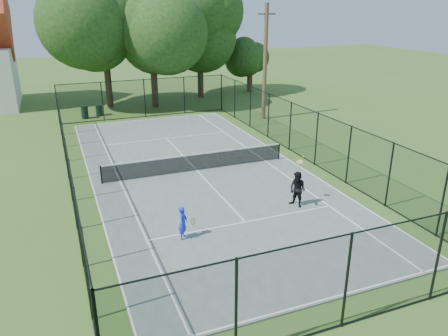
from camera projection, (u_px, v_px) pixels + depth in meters
name	position (u px, v px, depth m)	size (l,w,h in m)	color
ground	(197.00, 171.00, 23.61)	(120.00, 120.00, 0.00)	#416121
tennis_court	(197.00, 171.00, 23.60)	(11.00, 24.00, 0.06)	#55645A
tennis_net	(197.00, 161.00, 23.41)	(10.08, 0.08, 0.95)	black
fence	(196.00, 145.00, 23.08)	(13.10, 26.10, 3.00)	black
tree_near_left	(104.00, 35.00, 36.32)	(7.51, 7.51, 9.80)	#332114
tree_near_mid	(152.00, 43.00, 36.40)	(6.70, 6.70, 8.77)	#332114
tree_near_right	(200.00, 32.00, 40.11)	(6.85, 6.85, 9.45)	#332114
tree_far_right	(250.00, 57.00, 43.70)	(4.19, 4.19, 5.54)	#332114
trash_bin_left	(85.00, 112.00, 34.27)	(0.58, 0.58, 1.02)	black
trash_bin_right	(99.00, 110.00, 35.16)	(0.58, 0.58, 0.88)	black
utility_pole	(265.00, 62.00, 32.82)	(1.40, 0.30, 8.56)	#4C3823
player_blue	(183.00, 223.00, 16.58)	(0.85, 0.58, 1.33)	#1B30E8
player_black	(297.00, 189.00, 19.17)	(0.95, 0.98, 2.17)	black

